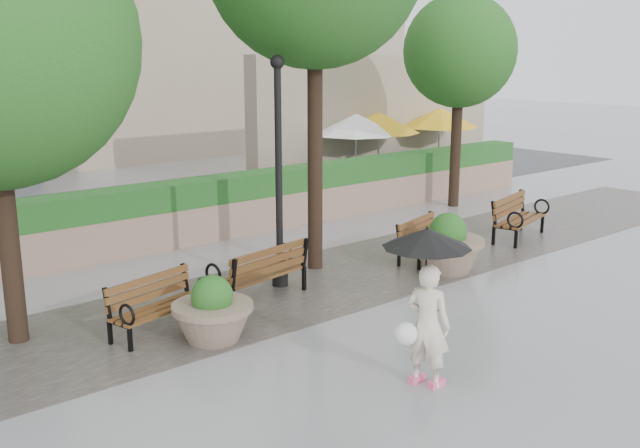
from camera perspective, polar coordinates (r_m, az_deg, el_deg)
ground at (r=10.13m, az=6.14°, el=-9.84°), size 100.00×100.00×0.00m
cobble_strip at (r=12.24m, az=-4.04°, el=-5.60°), size 28.00×3.20×0.01m
hedge_wall at (r=15.37m, az=-12.89°, el=0.57°), size 24.00×0.80×1.35m
cafe_wall at (r=23.18m, az=4.81°, el=8.41°), size 10.00×0.60×4.00m
cafe_hedge at (r=21.51m, az=7.91°, el=3.78°), size 8.00×0.50×0.90m
asphalt_street at (r=19.09m, az=-18.32°, el=0.65°), size 40.00×7.00×0.00m
bench_1 at (r=10.78m, az=-12.70°, el=-7.22°), size 1.64×0.96×0.83m
bench_2 at (r=11.89m, az=-4.80°, el=-4.81°), size 1.84×0.98×0.94m
bench_3 at (r=14.33m, az=8.42°, el=-1.89°), size 1.63×1.01×0.82m
bench_4 at (r=16.38m, az=15.60°, el=-0.18°), size 1.88×1.12×0.95m
planter_left at (r=10.29m, az=-8.57°, el=-7.26°), size 1.15×1.15×0.97m
planter_right at (r=13.54m, az=10.15°, el=-1.98°), size 1.35×1.35×1.13m
lamppost at (r=12.24m, az=-3.31°, el=2.87°), size 0.28×0.28×3.99m
tree_2 at (r=19.41m, az=11.23°, el=13.10°), size 3.08×2.92×5.55m
patio_umb_white at (r=21.12m, az=2.93°, el=7.93°), size 2.50×2.50×2.30m
patio_umb_yellow_a at (r=21.70m, az=4.72°, el=8.05°), size 2.50×2.50×2.30m
patio_umb_yellow_b at (r=23.70m, az=9.58°, el=8.36°), size 2.50×2.50×2.30m
pedestrian at (r=8.71m, az=8.54°, el=-5.36°), size 1.08×1.08×1.98m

